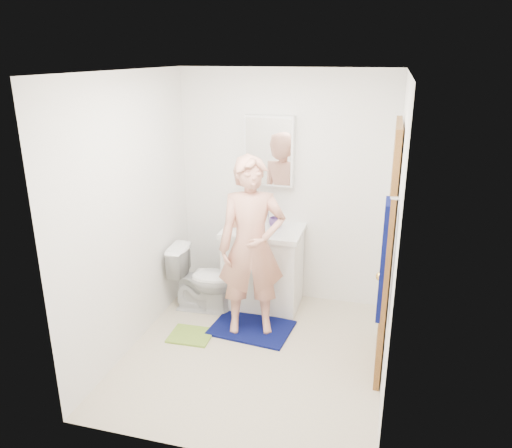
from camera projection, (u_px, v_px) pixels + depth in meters
The scene contains 22 objects.
floor at pixel (254, 354), 4.43m from camera, with size 2.20×2.40×0.02m, color beige.
ceiling at pixel (254, 70), 3.64m from camera, with size 2.20×2.40×0.02m, color white.
wall_back at pixel (285, 189), 5.14m from camera, with size 2.20×0.02×2.40m, color white.
wall_front at pixel (199, 291), 2.93m from camera, with size 2.20×0.02×2.40m, color white.
wall_left at pixel (130, 215), 4.31m from camera, with size 0.02×2.40×2.40m, color white.
wall_right at pixel (395, 238), 3.76m from camera, with size 0.02×2.40×2.40m, color white.
vanity_cabinet at pixel (263, 269), 5.17m from camera, with size 0.75×0.55×0.80m, color white.
countertop at pixel (264, 231), 5.03m from camera, with size 0.79×0.59×0.05m, color white.
sink_basin at pixel (264, 229), 5.03m from camera, with size 0.40×0.40×0.03m, color white.
faucet at pixel (268, 217), 5.17m from camera, with size 0.03×0.03×0.12m, color silver.
medicine_cabinet at pixel (270, 151), 4.98m from camera, with size 0.50×0.12×0.70m, color white.
mirror_panel at pixel (268, 152), 4.93m from camera, with size 0.46×0.01×0.66m, color white.
door at pixel (388, 252), 3.97m from camera, with size 0.05×0.80×2.05m, color #955F29.
door_knob at pixel (380, 277), 3.71m from camera, with size 0.07×0.07×0.07m, color gold.
towel at pixel (383, 260), 3.25m from camera, with size 0.03×0.24×0.80m, color #080E4C.
towel_hook at pixel (395, 198), 3.10m from camera, with size 0.02×0.02×0.06m, color silver.
toilet at pixel (203, 279), 5.09m from camera, with size 0.38×0.67×0.68m, color white.
bath_mat at pixel (252, 328), 4.81m from camera, with size 0.75×0.54×0.02m, color #080E4C.
green_rug at pixel (191, 335), 4.69m from camera, with size 0.39×0.33×0.02m, color #83AB39.
soap_dispenser at pixel (235, 218), 5.06m from camera, with size 0.08×0.08×0.17m, color #BC7857.
toothbrush_cup at pixel (275, 223), 5.04m from camera, with size 0.13×0.13×0.10m, color #5B3D86.
man at pixel (252, 247), 4.52m from camera, with size 0.61×0.40×1.68m, color tan.
Camera 1 is at (1.01, -3.67, 2.53)m, focal length 35.00 mm.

